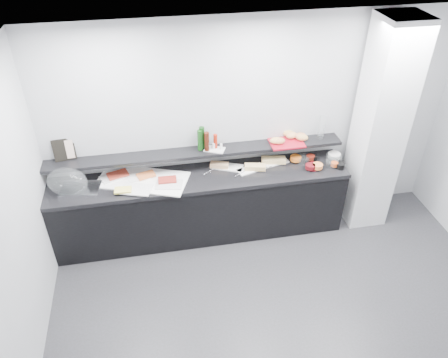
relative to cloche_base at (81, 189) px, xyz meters
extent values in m
plane|color=#2D2D30|center=(2.09, -1.66, -0.92)|extent=(5.00, 5.00, 0.00)
cube|color=#AAADB2|center=(2.09, 0.34, 0.43)|extent=(5.00, 0.02, 2.70)
plane|color=white|center=(2.09, -1.66, 1.78)|extent=(5.00, 5.00, 0.00)
cube|color=silver|center=(3.59, -0.01, 0.43)|extent=(0.50, 0.50, 2.70)
cube|color=black|center=(1.39, 0.04, -0.50)|extent=(3.60, 0.60, 0.85)
cube|color=black|center=(1.39, 0.04, -0.05)|extent=(3.62, 0.62, 0.05)
cube|color=black|center=(1.39, 0.21, 0.21)|extent=(3.60, 0.25, 0.04)
cube|color=silver|center=(0.00, 0.00, 0.00)|extent=(0.48, 0.35, 0.04)
ellipsoid|color=white|center=(-0.13, 0.02, 0.11)|extent=(0.55, 0.45, 0.34)
cube|color=white|center=(0.71, 0.08, -0.01)|extent=(1.16, 0.84, 0.01)
cube|color=silver|center=(0.35, 0.18, 0.00)|extent=(0.33, 0.28, 0.01)
cube|color=maroon|center=(0.42, 0.19, 0.02)|extent=(0.28, 0.22, 0.02)
cube|color=white|center=(0.66, 0.13, 0.00)|extent=(0.28, 0.21, 0.01)
cube|color=orange|center=(0.75, 0.12, 0.02)|extent=(0.24, 0.19, 0.02)
cube|color=white|center=(0.63, -0.13, 0.00)|extent=(0.39, 0.32, 0.01)
cube|color=#EEDC5C|center=(0.48, -0.13, 0.02)|extent=(0.20, 0.13, 0.02)
cube|color=silver|center=(1.01, -0.09, 0.00)|extent=(0.34, 0.26, 0.01)
cube|color=maroon|center=(0.99, -0.03, 0.02)|extent=(0.22, 0.14, 0.02)
cube|color=white|center=(1.75, 0.16, -0.01)|extent=(0.42, 0.31, 0.01)
cube|color=#E0A975|center=(1.65, 0.17, 0.02)|extent=(0.24, 0.15, 0.06)
cylinder|color=silver|center=(1.49, 0.08, 0.00)|extent=(0.14, 0.10, 0.01)
cube|color=white|center=(2.02, 0.06, -0.01)|extent=(0.37, 0.24, 0.01)
cube|color=tan|center=(2.07, 0.04, 0.02)|extent=(0.27, 0.15, 0.06)
cylinder|color=#B5B7BD|center=(1.86, -0.03, 0.00)|extent=(0.14, 0.09, 0.01)
cube|color=silver|center=(2.37, 0.16, -0.01)|extent=(0.35, 0.21, 0.01)
cube|color=#E1BD76|center=(2.34, 0.15, 0.02)|extent=(0.31, 0.17, 0.06)
cylinder|color=#BABDC1|center=(2.21, 0.03, 0.00)|extent=(0.15, 0.08, 0.01)
cylinder|color=white|center=(2.71, 0.12, 0.02)|extent=(0.19, 0.19, 0.07)
cylinder|color=orange|center=(2.62, 0.14, 0.03)|extent=(0.17, 0.17, 0.05)
cylinder|color=black|center=(2.84, 0.14, 0.02)|extent=(0.14, 0.14, 0.07)
cylinder|color=#5A150C|center=(2.81, 0.13, 0.03)|extent=(0.13, 0.13, 0.05)
cylinder|color=white|center=(3.12, 0.10, 0.02)|extent=(0.22, 0.22, 0.07)
cylinder|color=white|center=(3.13, 0.12, 0.03)|extent=(0.17, 0.17, 0.05)
cylinder|color=maroon|center=(2.79, -0.06, 0.02)|extent=(0.13, 0.13, 0.07)
cylinder|color=#560C11|center=(2.74, -0.07, 0.03)|extent=(0.15, 0.15, 0.05)
cylinder|color=white|center=(3.04, -0.03, 0.02)|extent=(0.17, 0.17, 0.07)
cylinder|color=orange|center=(2.83, -0.08, 0.03)|extent=(0.17, 0.17, 0.05)
cylinder|color=black|center=(3.12, -0.11, 0.02)|extent=(0.14, 0.14, 0.07)
cylinder|color=#C54B1A|center=(3.05, -0.08, 0.03)|extent=(0.09, 0.09, 0.05)
cube|color=black|center=(-0.15, 0.31, 0.36)|extent=(0.26, 0.12, 0.26)
cube|color=#C99E90|center=(-0.13, 0.31, 0.36)|extent=(0.20, 0.06, 0.22)
cube|color=silver|center=(1.60, 0.20, 0.24)|extent=(0.28, 0.23, 0.01)
cylinder|color=#113D10|center=(1.43, 0.22, 0.37)|extent=(0.08, 0.08, 0.26)
cylinder|color=#39140A|center=(1.50, 0.19, 0.36)|extent=(0.07, 0.07, 0.24)
cylinder|color=black|center=(1.45, 0.26, 0.38)|extent=(0.07, 0.07, 0.28)
cylinder|color=#9E1C0B|center=(1.61, 0.23, 0.33)|extent=(0.06, 0.06, 0.18)
cylinder|color=silver|center=(1.59, 0.21, 0.28)|extent=(0.04, 0.04, 0.07)
cylinder|color=silver|center=(1.68, 0.19, 0.28)|extent=(0.04, 0.04, 0.07)
cube|color=maroon|center=(2.50, 0.18, 0.24)|extent=(0.42, 0.29, 0.02)
ellipsoid|color=tan|center=(2.58, 0.26, 0.29)|extent=(0.17, 0.12, 0.08)
ellipsoid|color=tan|center=(2.56, 0.32, 0.29)|extent=(0.15, 0.11, 0.08)
ellipsoid|color=#C3804A|center=(2.40, 0.16, 0.29)|extent=(0.14, 0.10, 0.08)
ellipsoid|color=tan|center=(2.70, 0.19, 0.29)|extent=(0.16, 0.12, 0.08)
ellipsoid|color=tan|center=(2.36, 0.18, 0.29)|extent=(0.16, 0.11, 0.08)
ellipsoid|color=#B56F45|center=(2.68, 0.24, 0.29)|extent=(0.15, 0.10, 0.08)
cylinder|color=white|center=(2.95, 0.24, 0.38)|extent=(0.10, 0.10, 0.30)
camera|label=1|loc=(0.89, -4.25, 3.00)|focal=35.00mm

